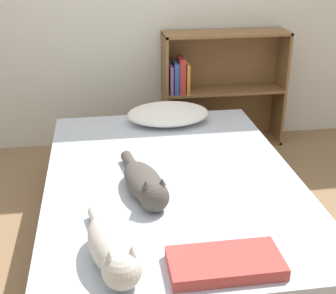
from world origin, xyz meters
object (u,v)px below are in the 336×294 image
at_px(pillow, 168,114).
at_px(cat_dark, 145,184).
at_px(cat_light, 113,249).
at_px(bookshelf, 218,87).
at_px(bed, 172,207).

relative_size(pillow, cat_dark, 0.89).
relative_size(cat_light, cat_dark, 0.91).
relative_size(pillow, cat_light, 0.98).
distance_m(pillow, bookshelf, 0.69).
xyz_separation_m(bed, cat_light, (-0.34, -0.69, 0.27)).
xyz_separation_m(bed, pillow, (0.09, 0.74, 0.26)).
height_order(pillow, bookshelf, bookshelf).
distance_m(bed, pillow, 0.79).
height_order(cat_light, bookshelf, bookshelf).
bearing_deg(cat_dark, cat_light, -29.29).
bearing_deg(cat_light, pillow, 151.79).
bearing_deg(cat_light, bed, 142.27).
xyz_separation_m(bed, bookshelf, (0.56, 1.25, 0.27)).
bearing_deg(pillow, bed, -96.91).
bearing_deg(bookshelf, bed, -113.96).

